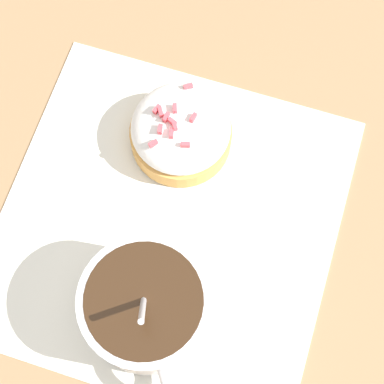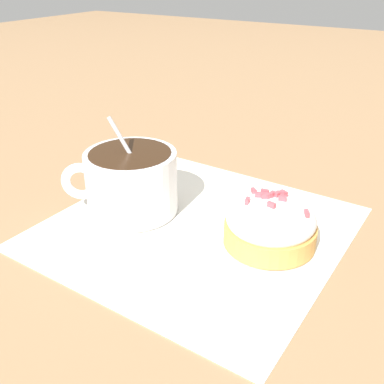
% 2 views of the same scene
% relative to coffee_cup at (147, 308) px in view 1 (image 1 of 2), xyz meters
% --- Properties ---
extents(ground_plane, '(3.00, 3.00, 0.00)m').
position_rel_coffee_cup_xyz_m(ground_plane, '(-0.07, -0.01, -0.04)').
color(ground_plane, '#93704C').
extents(paper_napkin, '(0.27, 0.26, 0.00)m').
position_rel_coffee_cup_xyz_m(paper_napkin, '(-0.07, -0.01, -0.04)').
color(paper_napkin, white).
rests_on(paper_napkin, ground_plane).
extents(coffee_cup, '(0.10, 0.09, 0.10)m').
position_rel_coffee_cup_xyz_m(coffee_cup, '(0.00, 0.00, 0.00)').
color(coffee_cup, white).
rests_on(coffee_cup, paper_napkin).
extents(frosted_pastry, '(0.08, 0.08, 0.05)m').
position_rel_coffee_cup_xyz_m(frosted_pastry, '(-0.14, -0.02, -0.01)').
color(frosted_pastry, '#D19347').
rests_on(frosted_pastry, paper_napkin).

